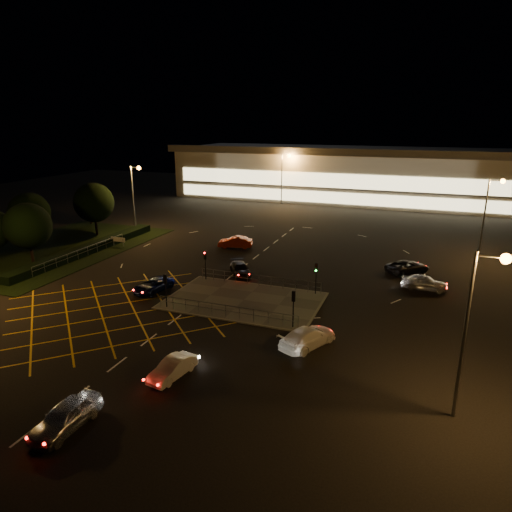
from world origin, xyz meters
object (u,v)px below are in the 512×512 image
(signal_nw, at_px, (205,259))
(car_east_grey, at_px, (407,267))
(signal_se, at_px, (293,301))
(car_far_dkgrey, at_px, (240,269))
(car_queue_white, at_px, (173,368))
(car_circ_red, at_px, (235,242))
(car_approach_white, at_px, (308,337))
(signal_ne, at_px, (316,272))
(car_left_blue, at_px, (153,285))
(car_right_silver, at_px, (424,283))
(car_near_silver, at_px, (66,416))
(signal_sw, at_px, (165,284))

(signal_nw, height_order, car_east_grey, signal_nw)
(signal_se, xyz_separation_m, car_east_grey, (8.12, 18.21, -1.66))
(car_far_dkgrey, bearing_deg, car_queue_white, -112.73)
(car_far_dkgrey, bearing_deg, signal_se, -82.84)
(car_circ_red, height_order, car_approach_white, car_circ_red)
(signal_nw, relative_size, car_east_grey, 0.62)
(signal_se, relative_size, car_circ_red, 0.69)
(signal_ne, relative_size, car_left_blue, 0.69)
(signal_se, xyz_separation_m, car_far_dkgrey, (-9.25, 10.99, -1.72))
(car_queue_white, height_order, car_right_silver, car_right_silver)
(car_left_blue, xyz_separation_m, car_far_dkgrey, (6.25, 7.78, 0.01))
(signal_nw, xyz_separation_m, car_far_dkgrey, (2.75, 3.01, -1.72))
(car_left_blue, relative_size, car_far_dkgrey, 1.02)
(signal_ne, height_order, car_approach_white, signal_ne)
(signal_ne, bearing_deg, car_queue_white, -106.91)
(car_queue_white, relative_size, car_approach_white, 0.75)
(signal_ne, bearing_deg, car_near_silver, -108.53)
(car_near_silver, bearing_deg, car_approach_white, 55.91)
(car_left_blue, relative_size, car_east_grey, 0.90)
(car_right_silver, bearing_deg, signal_ne, 118.97)
(car_circ_red, bearing_deg, car_far_dkgrey, 11.75)
(signal_nw, relative_size, car_left_blue, 0.69)
(car_far_dkgrey, bearing_deg, car_approach_white, -83.53)
(car_near_silver, height_order, car_east_grey, car_near_silver)
(signal_sw, distance_m, car_right_silver, 25.71)
(car_far_dkgrey, bearing_deg, signal_sw, -136.97)
(car_queue_white, xyz_separation_m, car_circ_red, (-8.66, 31.12, 0.12))
(signal_nw, xyz_separation_m, signal_ne, (12.00, 0.00, 0.00))
(car_queue_white, xyz_separation_m, car_approach_white, (7.38, 7.43, 0.11))
(signal_sw, xyz_separation_m, car_left_blue, (-3.50, 3.21, -1.73))
(car_queue_white, height_order, car_far_dkgrey, car_far_dkgrey)
(signal_sw, xyz_separation_m, car_near_silver, (3.70, -16.77, -1.59))
(signal_se, height_order, car_near_silver, signal_se)
(car_right_silver, bearing_deg, car_far_dkgrey, 97.95)
(signal_sw, height_order, car_circ_red, signal_sw)
(car_far_dkgrey, height_order, car_circ_red, car_circ_red)
(signal_se, height_order, car_right_silver, signal_se)
(car_left_blue, xyz_separation_m, car_east_grey, (23.62, 15.00, 0.07))
(signal_ne, height_order, car_circ_red, signal_ne)
(signal_sw, height_order, car_far_dkgrey, signal_sw)
(signal_nw, distance_m, car_far_dkgrey, 4.42)
(signal_sw, bearing_deg, car_right_silver, -149.02)
(signal_ne, height_order, car_near_silver, signal_ne)
(signal_se, relative_size, car_far_dkgrey, 0.70)
(car_east_grey, height_order, car_approach_white, car_approach_white)
(car_approach_white, bearing_deg, signal_se, -28.24)
(signal_sw, relative_size, car_queue_white, 0.81)
(car_approach_white, bearing_deg, car_left_blue, 7.04)
(car_left_blue, height_order, car_right_silver, car_right_silver)
(signal_se, xyz_separation_m, car_right_silver, (10.00, 13.21, -1.60))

